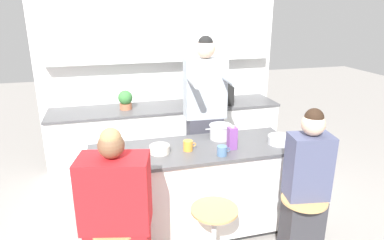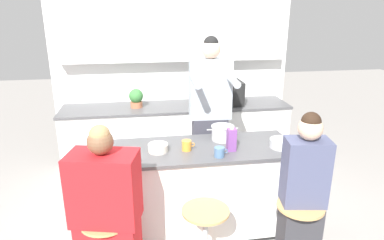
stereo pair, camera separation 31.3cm
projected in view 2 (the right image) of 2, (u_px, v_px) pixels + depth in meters
name	position (u px, v px, depth m)	size (l,w,h in m)	color
ground_plane	(193.00, 229.00, 3.43)	(16.00, 16.00, 0.00)	gray
wall_back	(173.00, 53.00, 4.46)	(3.12, 0.22, 2.70)	white
back_counter	(177.00, 138.00, 4.53)	(2.90, 0.60, 0.91)	white
kitchen_island	(193.00, 190.00, 3.28)	(1.90, 0.67, 0.88)	black
bar_stool_center	(205.00, 240.00, 2.74)	(0.38, 0.38, 0.62)	tan
bar_stool_rightmost	(297.00, 235.00, 2.80)	(0.38, 0.38, 0.62)	tan
person_cooking	(210.00, 124.00, 3.67)	(0.46, 0.59, 1.85)	#383842
person_wrapped_blanket	(107.00, 218.00, 2.52)	(0.54, 0.39, 1.37)	red
person_seated_near	(302.00, 200.00, 2.75)	(0.37, 0.31, 1.38)	#333338
cooking_pot	(223.00, 133.00, 3.32)	(0.31, 0.22, 0.14)	#B7BABC
fruit_bowl	(282.00, 143.00, 3.15)	(0.22, 0.22, 0.08)	#B7BABC
mixing_bowl_steel	(158.00, 148.00, 3.06)	(0.18, 0.18, 0.07)	silver
coffee_cup_near	(219.00, 152.00, 2.96)	(0.12, 0.09, 0.09)	#4C7099
coffee_cup_far	(187.00, 145.00, 3.08)	(0.12, 0.09, 0.09)	orange
banana_bunch	(130.00, 151.00, 3.02)	(0.15, 0.11, 0.05)	yellow
juice_carton	(231.00, 139.00, 3.06)	(0.08, 0.08, 0.22)	#7A428E
microwave	(220.00, 93.00, 4.39)	(0.56, 0.36, 0.30)	black
potted_plant	(136.00, 98.00, 4.28)	(0.18, 0.18, 0.24)	#A86042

